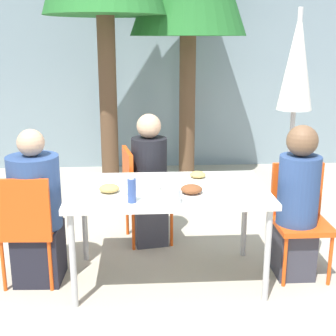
{
  "coord_description": "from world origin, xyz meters",
  "views": [
    {
      "loc": [
        -0.2,
        -3.24,
        1.78
      ],
      "look_at": [
        0.0,
        0.0,
        0.88
      ],
      "focal_mm": 50.0,
      "sensor_mm": 36.0,
      "label": 1
    }
  ],
  "objects_px": {
    "person_right": "(297,205)",
    "chair_far": "(140,189)",
    "chair_left": "(27,222)",
    "bottle": "(132,190)",
    "drinking_cup": "(176,197)",
    "person_far": "(149,183)",
    "salad_bowl": "(148,186)",
    "closed_umbrella": "(296,75)",
    "chair_right": "(299,211)",
    "person_left": "(36,213)"
  },
  "relations": [
    {
      "from": "person_right",
      "to": "chair_far",
      "type": "bearing_deg",
      "value": -30.71
    },
    {
      "from": "bottle",
      "to": "closed_umbrella",
      "type": "bearing_deg",
      "value": 38.78
    },
    {
      "from": "chair_left",
      "to": "person_left",
      "type": "bearing_deg",
      "value": 58.14
    },
    {
      "from": "chair_far",
      "to": "person_far",
      "type": "height_order",
      "value": "person_far"
    },
    {
      "from": "person_right",
      "to": "drinking_cup",
      "type": "distance_m",
      "value": 1.03
    },
    {
      "from": "chair_left",
      "to": "chair_right",
      "type": "height_order",
      "value": "same"
    },
    {
      "from": "chair_left",
      "to": "closed_umbrella",
      "type": "distance_m",
      "value": 2.57
    },
    {
      "from": "drinking_cup",
      "to": "person_left",
      "type": "bearing_deg",
      "value": 158.13
    },
    {
      "from": "closed_umbrella",
      "to": "bottle",
      "type": "distance_m",
      "value": 1.96
    },
    {
      "from": "chair_left",
      "to": "chair_right",
      "type": "bearing_deg",
      "value": 5.73
    },
    {
      "from": "person_right",
      "to": "person_left",
      "type": "bearing_deg",
      "value": -1.23
    },
    {
      "from": "person_right",
      "to": "closed_umbrella",
      "type": "relative_size",
      "value": 0.58
    },
    {
      "from": "drinking_cup",
      "to": "person_right",
      "type": "bearing_deg",
      "value": 20.23
    },
    {
      "from": "closed_umbrella",
      "to": "person_left",
      "type": "bearing_deg",
      "value": -159.33
    },
    {
      "from": "person_left",
      "to": "person_right",
      "type": "xyz_separation_m",
      "value": [
        1.94,
        -0.05,
        0.03
      ]
    },
    {
      "from": "chair_left",
      "to": "closed_umbrella",
      "type": "height_order",
      "value": "closed_umbrella"
    },
    {
      "from": "chair_far",
      "to": "person_left",
      "type": "bearing_deg",
      "value": -59.46
    },
    {
      "from": "closed_umbrella",
      "to": "drinking_cup",
      "type": "height_order",
      "value": "closed_umbrella"
    },
    {
      "from": "person_far",
      "to": "salad_bowl",
      "type": "bearing_deg",
      "value": -12.23
    },
    {
      "from": "bottle",
      "to": "chair_right",
      "type": "bearing_deg",
      "value": 16.2
    },
    {
      "from": "closed_umbrella",
      "to": "chair_right",
      "type": "bearing_deg",
      "value": -101.59
    },
    {
      "from": "chair_left",
      "to": "bottle",
      "type": "relative_size",
      "value": 4.73
    },
    {
      "from": "person_right",
      "to": "chair_far",
      "type": "xyz_separation_m",
      "value": [
        -1.18,
        0.71,
        -0.08
      ]
    },
    {
      "from": "person_right",
      "to": "bottle",
      "type": "bearing_deg",
      "value": 13.69
    },
    {
      "from": "chair_left",
      "to": "salad_bowl",
      "type": "bearing_deg",
      "value": 2.64
    },
    {
      "from": "drinking_cup",
      "to": "salad_bowl",
      "type": "distance_m",
      "value": 0.36
    },
    {
      "from": "chair_left",
      "to": "drinking_cup",
      "type": "xyz_separation_m",
      "value": [
        1.05,
        -0.32,
        0.29
      ]
    },
    {
      "from": "bottle",
      "to": "person_far",
      "type": "bearing_deg",
      "value": 81.94
    },
    {
      "from": "person_left",
      "to": "person_right",
      "type": "height_order",
      "value": "person_right"
    },
    {
      "from": "chair_right",
      "to": "drinking_cup",
      "type": "height_order",
      "value": "chair_right"
    },
    {
      "from": "chair_left",
      "to": "person_far",
      "type": "relative_size",
      "value": 0.73
    },
    {
      "from": "person_right",
      "to": "chair_left",
      "type": "bearing_deg",
      "value": 1.05
    },
    {
      "from": "drinking_cup",
      "to": "chair_far",
      "type": "bearing_deg",
      "value": 102.61
    },
    {
      "from": "person_left",
      "to": "salad_bowl",
      "type": "distance_m",
      "value": 0.86
    },
    {
      "from": "bottle",
      "to": "chair_far",
      "type": "bearing_deg",
      "value": 87.21
    },
    {
      "from": "person_left",
      "to": "person_far",
      "type": "bearing_deg",
      "value": 39.01
    },
    {
      "from": "person_left",
      "to": "drinking_cup",
      "type": "relative_size",
      "value": 11.19
    },
    {
      "from": "chair_left",
      "to": "person_far",
      "type": "height_order",
      "value": "person_far"
    },
    {
      "from": "chair_far",
      "to": "drinking_cup",
      "type": "bearing_deg",
      "value": 2.36
    },
    {
      "from": "chair_left",
      "to": "chair_right",
      "type": "xyz_separation_m",
      "value": [
        2.05,
        0.11,
        0.0
      ]
    },
    {
      "from": "person_left",
      "to": "person_far",
      "type": "height_order",
      "value": "person_far"
    },
    {
      "from": "closed_umbrella",
      "to": "salad_bowl",
      "type": "relative_size",
      "value": 11.6
    },
    {
      "from": "chair_right",
      "to": "chair_far",
      "type": "distance_m",
      "value": 1.38
    },
    {
      "from": "person_right",
      "to": "bottle",
      "type": "relative_size",
      "value": 6.55
    },
    {
      "from": "chair_left",
      "to": "bottle",
      "type": "bearing_deg",
      "value": -16.39
    },
    {
      "from": "closed_umbrella",
      "to": "chair_far",
      "type": "bearing_deg",
      "value": -173.63
    },
    {
      "from": "chair_right",
      "to": "bottle",
      "type": "bearing_deg",
      "value": 16.54
    },
    {
      "from": "chair_right",
      "to": "bottle",
      "type": "height_order",
      "value": "bottle"
    },
    {
      "from": "chair_left",
      "to": "salad_bowl",
      "type": "height_order",
      "value": "chair_left"
    },
    {
      "from": "person_right",
      "to": "chair_far",
      "type": "height_order",
      "value": "person_right"
    }
  ]
}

